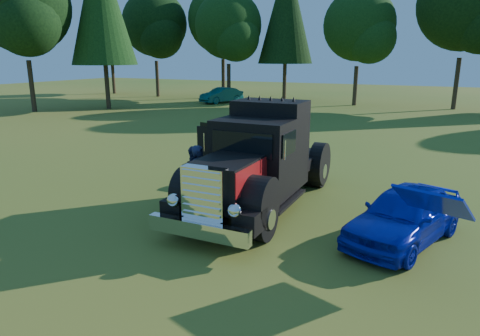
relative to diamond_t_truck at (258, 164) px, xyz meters
name	(u,v)px	position (x,y,z in m)	size (l,w,h in m)	color
ground	(284,229)	(1.25, -1.23, -1.28)	(120.00, 120.00, 0.00)	#365E1B
treeline	(361,13)	(-2.26, 26.22, 6.35)	(72.10, 24.04, 13.84)	#2D2116
diamond_t_truck	(258,164)	(0.00, 0.00, 0.00)	(3.37, 7.16, 3.00)	black
hotrod_coupe	(405,214)	(4.05, -0.70, -0.61)	(2.76, 4.35, 1.89)	#073BA8
spectator_near	(200,178)	(-1.39, -0.90, -0.35)	(0.68, 0.45, 1.86)	#1D2E44
spectator_far	(196,177)	(-1.59, -0.75, -0.38)	(0.87, 0.68, 1.79)	#1C2342
distant_teal_car	(222,95)	(-14.44, 24.98, -0.57)	(1.50, 4.29, 1.41)	#092E3B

